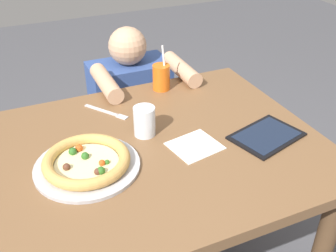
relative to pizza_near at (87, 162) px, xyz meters
name	(u,v)px	position (x,y,z in m)	size (l,w,h in m)	color
dining_table	(154,172)	(0.23, 0.03, -0.14)	(1.15, 0.91, 0.75)	brown
pizza_near	(87,162)	(0.00, 0.00, 0.00)	(0.33, 0.33, 0.05)	#B7B7BC
drink_cup_colored	(161,77)	(0.43, 0.41, 0.03)	(0.07, 0.07, 0.19)	orange
water_cup_clear	(145,121)	(0.24, 0.11, 0.03)	(0.08, 0.08, 0.11)	silver
paper_napkin	(195,146)	(0.36, -0.03, -0.02)	(0.16, 0.14, 0.00)	white
fork	(108,112)	(0.16, 0.31, -0.02)	(0.13, 0.18, 0.00)	silver
tablet	(267,136)	(0.62, -0.08, -0.02)	(0.28, 0.23, 0.01)	black
diner_seated	(132,123)	(0.38, 0.71, -0.36)	(0.42, 0.53, 0.93)	#333847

